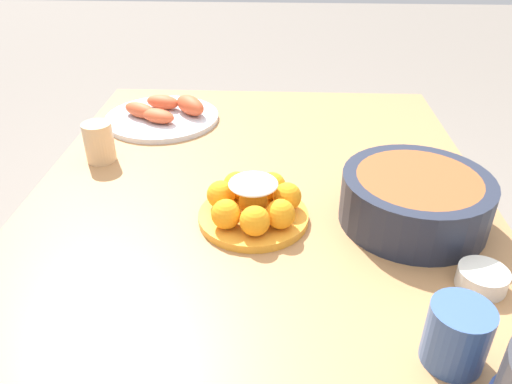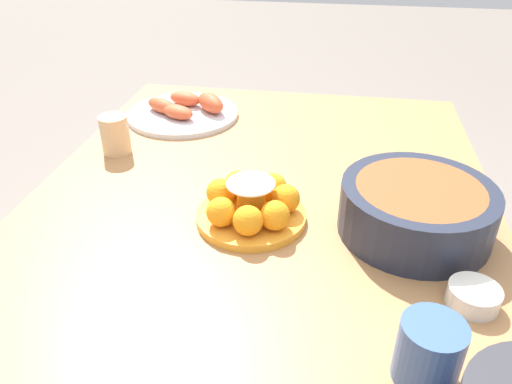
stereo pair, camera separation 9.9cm
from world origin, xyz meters
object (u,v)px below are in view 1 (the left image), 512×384
Objects in this scene: serving_bowl at (415,198)px; seafood_platter at (164,114)px; cup_far at (457,335)px; sauce_bowl at (482,278)px; cup_near at (99,142)px; cake_plate at (254,205)px; dining_table at (258,234)px.

serving_bowl reaches higher than seafood_platter.
cup_far is at bearing -3.10° from serving_bowl.
cup_near is at bearing -118.28° from sauce_bowl.
seafood_platter is 0.98m from cup_far.
serving_bowl reaches higher than cake_plate.
cake_plate is at bearing -138.34° from cup_far.
dining_table is at bearing -102.70° from serving_bowl.
seafood_platter is at bearing -128.82° from serving_bowl.
cake_plate is 0.69× the size of seafood_platter.
seafood_platter is at bearing 158.22° from cup_near.
dining_table is at bearing 175.86° from cake_plate.
dining_table is 0.34m from serving_bowl.
cake_plate is at bearing 58.09° from cup_near.
cake_plate is (0.08, -0.01, 0.13)m from dining_table.
sauce_bowl is 0.26× the size of seafood_platter.
cup_near is 0.87m from cup_far.
sauce_bowl reaches higher than dining_table.
cup_near is at bearing -130.05° from cup_far.
dining_table is 4.60× the size of serving_bowl.
cup_near is at bearing -112.08° from dining_table.
serving_bowl is 2.97× the size of cup_near.
cup_far reaches higher than cake_plate.
seafood_platter is at bearing -134.88° from sauce_bowl.
cup_near reaches higher than cake_plate.
cup_far reaches higher than seafood_platter.
cake_plate is at bearing 29.92° from seafood_platter.
cup_near is (0.25, -0.10, 0.03)m from seafood_platter.
sauce_bowl is at bearing 56.05° from dining_table.
serving_bowl is 0.20m from sauce_bowl.
serving_bowl is 0.90× the size of seafood_platter.
cup_near reaches higher than dining_table.
serving_bowl is at bearing 51.18° from seafood_platter.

